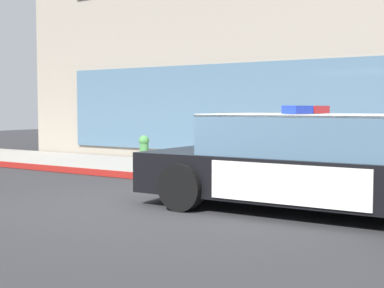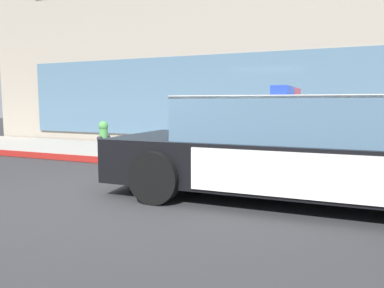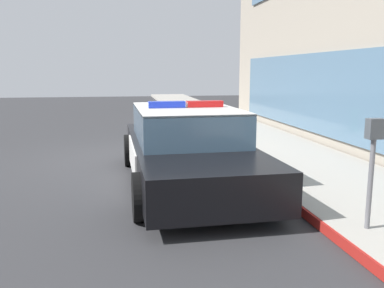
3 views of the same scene
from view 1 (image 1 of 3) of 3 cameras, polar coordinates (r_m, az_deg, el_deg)
ground at (r=8.29m, az=-5.29°, el=-6.45°), size 48.00×48.00×0.00m
sidewalk at (r=11.37m, az=6.44°, el=-3.28°), size 48.00×2.62×0.15m
curb_red_paint at (r=10.21m, az=3.07°, el=-4.06°), size 28.80×0.04×0.14m
police_cruiser at (r=7.97m, az=12.67°, el=-1.99°), size 5.17×2.24×1.49m
fire_hydrant at (r=11.80m, az=-4.92°, el=-0.92°), size 0.34×0.39×0.73m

